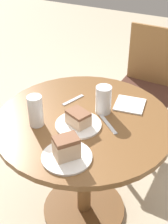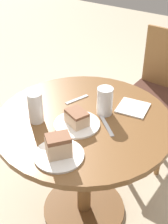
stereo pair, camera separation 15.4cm
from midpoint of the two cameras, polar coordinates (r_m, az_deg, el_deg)
ground_plane at (r=2.07m, az=2.24°, el=-17.42°), size 8.00×8.00×0.00m
table at (r=1.68m, az=2.64°, el=-6.35°), size 0.90×0.90×0.71m
chair at (r=2.33m, az=15.19°, el=3.36°), size 0.44×0.49×0.88m
plate_near at (r=1.52m, az=1.66°, el=-2.35°), size 0.23×0.23×0.01m
plate_far at (r=1.35m, az=-1.31°, el=-8.02°), size 0.22×0.22×0.01m
cake_slice_near at (r=1.50m, az=1.68°, el=-1.12°), size 0.13×0.12×0.07m
cake_slice_far at (r=1.31m, az=-1.34°, el=-6.28°), size 0.12×0.13×0.10m
glass_lemonade at (r=1.52m, az=-5.98°, el=0.41°), size 0.07×0.07×0.16m
glass_water at (r=1.58m, az=6.64°, el=1.71°), size 0.08×0.08×0.15m
napkin_stack at (r=1.67m, az=11.57°, el=0.68°), size 0.17×0.17×0.01m
fork at (r=1.53m, az=6.95°, el=-2.45°), size 0.15×0.14×0.00m
spoon at (r=1.71m, az=1.30°, el=2.24°), size 0.07×0.14×0.00m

